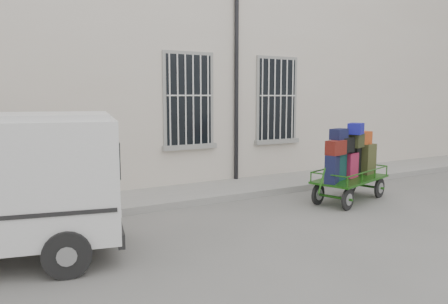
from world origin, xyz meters
name	(u,v)px	position (x,y,z in m)	size (l,w,h in m)	color
ground	(272,214)	(0.00, 0.00, 0.00)	(80.00, 80.00, 0.00)	#63635E
building	(164,74)	(0.00, 5.50, 3.00)	(24.00, 5.15, 6.00)	beige
sidewalk	(218,190)	(0.00, 2.20, 0.07)	(24.00, 1.70, 0.15)	gray
luggage_cart	(350,162)	(2.16, 0.06, 0.88)	(2.41, 1.47, 1.75)	black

